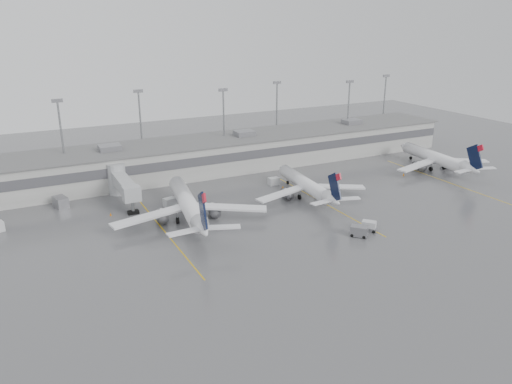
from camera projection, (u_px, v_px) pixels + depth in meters
name	position (u px, v px, depth m)	size (l,w,h in m)	color
ground	(317.00, 267.00, 79.22)	(260.00, 260.00, 0.00)	#545456
terminal	(191.00, 157.00, 126.76)	(152.00, 17.00, 9.45)	#9D9D98
light_masts	(183.00, 122.00, 129.06)	(142.40, 8.00, 20.60)	gray
jet_bridge_right	(121.00, 182.00, 107.78)	(4.00, 17.20, 7.00)	#97999C
stand_markings	(250.00, 217.00, 99.46)	(105.25, 40.00, 0.01)	gold
jet_mid_left	(188.00, 205.00, 96.24)	(29.88, 33.74, 10.97)	white
jet_mid_right	(307.00, 185.00, 109.29)	(25.89, 29.14, 9.43)	white
jet_far_right	(437.00, 158.00, 129.58)	(27.48, 30.95, 10.03)	white
baggage_tug	(369.00, 227.00, 92.54)	(3.31, 3.41, 1.90)	silver
baggage_cart	(359.00, 231.00, 90.07)	(3.32, 3.43, 1.96)	slate
gse_uld_b	(170.00, 202.00, 104.82)	(2.52, 1.68, 1.79)	silver
gse_uld_c	(274.00, 181.00, 118.39)	(2.46, 1.64, 1.74)	silver
gse_loader	(61.00, 202.00, 104.11)	(2.25, 3.59, 2.25)	slate
cone_b	(111.00, 214.00, 99.88)	(0.38, 0.38, 0.61)	orange
cone_c	(283.00, 187.00, 115.68)	(0.50, 0.50, 0.80)	orange
cone_d	(404.00, 174.00, 125.51)	(0.44, 0.44, 0.70)	orange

